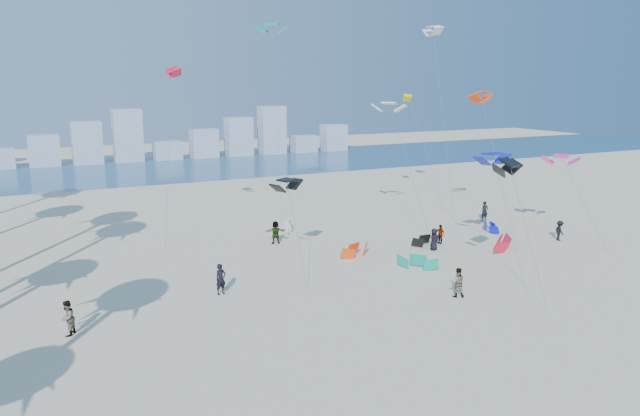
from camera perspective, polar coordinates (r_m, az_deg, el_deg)
name	(u,v)px	position (r m, az deg, el deg)	size (l,w,h in m)	color
ground	(425,388)	(27.16, 9.76, -16.24)	(220.00, 220.00, 0.00)	beige
ocean	(131,170)	(93.19, -17.24, 3.41)	(220.00, 220.00, 0.00)	navy
kitesurfer_near	(221,279)	(37.57, -9.26, -6.58)	(0.69, 0.46, 1.90)	black
kitesurfer_mid	(457,282)	(37.60, 12.72, -6.79)	(0.88, 0.68, 1.80)	gray
kitesurfers_far	(367,242)	(45.78, 4.37, -3.21)	(38.24, 13.03, 1.85)	black
grounded_kites	(416,243)	(47.79, 9.00, -3.21)	(17.39, 16.60, 1.02)	#0C9A85
flying_kites	(397,96)	(50.98, 7.18, 10.36)	(31.22, 34.35, 18.67)	black
distant_skyline	(111,143)	(102.50, -18.92, 5.76)	(85.00, 3.00, 8.40)	#9EADBF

